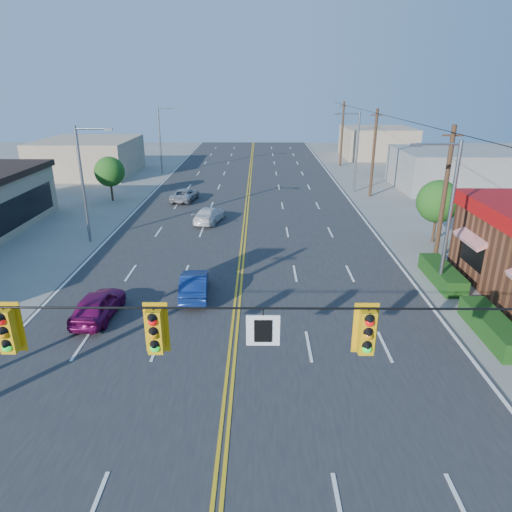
{
  "coord_description": "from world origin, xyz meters",
  "views": [
    {
      "loc": [
        1.1,
        -8.87,
        10.58
      ],
      "look_at": [
        0.95,
        13.23,
        2.2
      ],
      "focal_mm": 32.0,
      "sensor_mm": 36.0,
      "label": 1
    }
  ],
  "objects_px": {
    "signal_span": "(205,352)",
    "car_blue": "(194,286)",
    "car_magenta": "(98,306)",
    "car_silver": "(185,195)",
    "car_white": "(209,215)"
  },
  "relations": [
    {
      "from": "signal_span",
      "to": "car_blue",
      "type": "distance_m",
      "value": 13.72
    },
    {
      "from": "car_magenta",
      "to": "car_blue",
      "type": "distance_m",
      "value": 4.87
    },
    {
      "from": "car_blue",
      "to": "car_magenta",
      "type": "bearing_deg",
      "value": 24.09
    },
    {
      "from": "signal_span",
      "to": "car_silver",
      "type": "distance_m",
      "value": 34.55
    },
    {
      "from": "car_magenta",
      "to": "car_white",
      "type": "bearing_deg",
      "value": -98.92
    },
    {
      "from": "signal_span",
      "to": "car_silver",
      "type": "xyz_separation_m",
      "value": [
        -5.87,
        33.77,
        -4.29
      ]
    },
    {
      "from": "car_white",
      "to": "car_silver",
      "type": "height_order",
      "value": "car_white"
    },
    {
      "from": "car_magenta",
      "to": "car_silver",
      "type": "relative_size",
      "value": 0.92
    },
    {
      "from": "car_white",
      "to": "car_blue",
      "type": "bearing_deg",
      "value": 105.63
    },
    {
      "from": "signal_span",
      "to": "car_silver",
      "type": "bearing_deg",
      "value": 99.85
    },
    {
      "from": "car_magenta",
      "to": "car_blue",
      "type": "height_order",
      "value": "car_magenta"
    },
    {
      "from": "signal_span",
      "to": "car_blue",
      "type": "xyz_separation_m",
      "value": [
        -2.16,
        12.87,
        -4.23
      ]
    },
    {
      "from": "car_magenta",
      "to": "car_white",
      "type": "xyz_separation_m",
      "value": [
        3.65,
        16.12,
        -0.06
      ]
    },
    {
      "from": "car_magenta",
      "to": "car_white",
      "type": "relative_size",
      "value": 0.94
    },
    {
      "from": "signal_span",
      "to": "car_white",
      "type": "relative_size",
      "value": 5.79
    }
  ]
}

